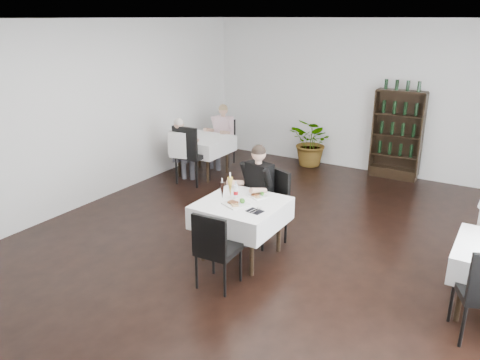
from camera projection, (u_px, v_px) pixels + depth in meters
name	position (u px, v px, depth m)	size (l,w,h in m)	color
room_shell	(263.00, 151.00, 5.61)	(9.00, 9.00, 9.00)	black
wine_shelf	(397.00, 136.00, 9.01)	(0.90, 0.28, 1.75)	black
main_table	(241.00, 213.00, 6.05)	(1.03, 1.03, 0.77)	black
left_table	(203.00, 145.00, 9.24)	(0.98, 0.98, 0.77)	black
potted_tree	(313.00, 142.00, 9.85)	(0.92, 0.80, 1.02)	#1F561D
main_chair_far	(270.00, 201.00, 6.50)	(0.62, 0.62, 1.04)	black
main_chair_near	(215.00, 246.00, 5.33)	(0.46, 0.47, 0.96)	black
left_chair_far	(224.00, 139.00, 9.98)	(0.52, 0.52, 0.96)	black
left_chair_near	(189.00, 151.00, 8.71)	(0.55, 0.56, 1.14)	black
diner_main	(255.00, 186.00, 6.50)	(0.57, 0.60, 1.37)	#3A3A41
diner_left_far	(222.00, 131.00, 9.72)	(0.51, 0.51, 1.32)	#3A3A41
diner_left_near	(181.00, 146.00, 8.72)	(0.53, 0.55, 1.28)	#3A3A41
plate_far	(258.00, 196.00, 6.17)	(0.28, 0.28, 0.07)	white
plate_near	(236.00, 203.00, 5.90)	(0.36, 0.36, 0.09)	white
pilsner_dark	(222.00, 190.00, 6.08)	(0.07, 0.07, 0.28)	black
pilsner_lager	(230.00, 187.00, 6.14)	(0.08, 0.08, 0.34)	gold
coke_bottle	(236.00, 192.00, 6.08)	(0.06, 0.06, 0.24)	silver
napkin_cutlery	(255.00, 211.00, 5.71)	(0.21, 0.21, 0.02)	black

